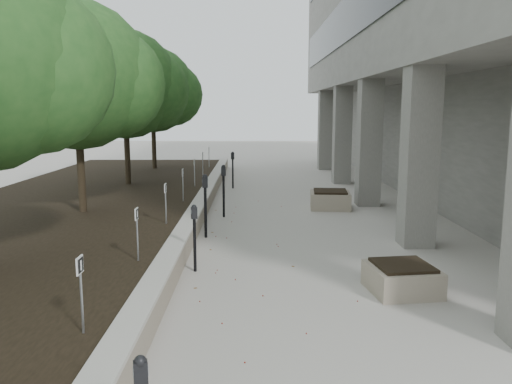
{
  "coord_description": "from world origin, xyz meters",
  "views": [
    {
      "loc": [
        -0.3,
        -5.35,
        3.07
      ],
      "look_at": [
        -0.23,
        6.55,
        1.14
      ],
      "focal_mm": 36.02,
      "sensor_mm": 36.0,
      "label": 1
    }
  ],
  "objects": [
    {
      "name": "parking_sign_2",
      "position": [
        -2.35,
        0.5,
        0.88
      ],
      "size": [
        0.04,
        0.22,
        0.96
      ],
      "primitive_type": null,
      "color": "black",
      "rests_on": "planting_bed"
    },
    {
      "name": "planter_front",
      "position": [
        2.22,
        2.97,
        0.25
      ],
      "size": [
        1.2,
        1.2,
        0.5
      ],
      "primitive_type": null,
      "rotation": [
        0.0,
        0.0,
        0.13
      ],
      "color": "tan",
      "rests_on": "ground"
    },
    {
      "name": "crabapple_tree_3",
      "position": [
        -4.8,
        8.0,
        3.12
      ],
      "size": [
        4.6,
        4.0,
        5.44
      ],
      "primitive_type": null,
      "color": "#23501E",
      "rests_on": "planting_bed"
    },
    {
      "name": "parking_sign_6",
      "position": [
        -2.35,
        12.5,
        0.88
      ],
      "size": [
        0.04,
        0.22,
        0.96
      ],
      "primitive_type": null,
      "color": "black",
      "rests_on": "planting_bed"
    },
    {
      "name": "parking_sign_5",
      "position": [
        -2.35,
        9.5,
        0.88
      ],
      "size": [
        0.04,
        0.22,
        0.96
      ],
      "primitive_type": null,
      "color": "black",
      "rests_on": "planting_bed"
    },
    {
      "name": "parking_sign_4",
      "position": [
        -2.35,
        6.5,
        0.88
      ],
      "size": [
        0.04,
        0.22,
        0.96
      ],
      "primitive_type": null,
      "color": "black",
      "rests_on": "planting_bed"
    },
    {
      "name": "parking_meter_3",
      "position": [
        -1.44,
        6.75,
        0.77
      ],
      "size": [
        0.15,
        0.11,
        1.54
      ],
      "primitive_type": null,
      "rotation": [
        0.0,
        0.0,
        0.02
      ],
      "color": "black",
      "rests_on": "ground"
    },
    {
      "name": "berry_scatter",
      "position": [
        -0.1,
        5.0,
        0.01
      ],
      "size": [
        3.3,
        14.1,
        0.02
      ],
      "primitive_type": null,
      "color": "maroon",
      "rests_on": "ground"
    },
    {
      "name": "parking_meter_4",
      "position": [
        -1.14,
        9.13,
        0.76
      ],
      "size": [
        0.16,
        0.12,
        1.51
      ],
      "primitive_type": null,
      "rotation": [
        0.0,
        0.0,
        0.12
      ],
      "color": "black",
      "rests_on": "ground"
    },
    {
      "name": "retaining_wall",
      "position": [
        -1.82,
        9.0,
        0.25
      ],
      "size": [
        0.39,
        26.0,
        0.5
      ],
      "primitive_type": null,
      "color": "tan",
      "rests_on": "ground"
    },
    {
      "name": "planter_back",
      "position": [
        2.12,
        10.45,
        0.28
      ],
      "size": [
        1.32,
        1.32,
        0.57
      ],
      "primitive_type": null,
      "rotation": [
        0.0,
        0.0,
        -0.09
      ],
      "color": "tan",
      "rests_on": "ground"
    },
    {
      "name": "parking_sign_3",
      "position": [
        -2.35,
        3.5,
        0.88
      ],
      "size": [
        0.04,
        0.22,
        0.96
      ],
      "primitive_type": null,
      "color": "black",
      "rests_on": "planting_bed"
    },
    {
      "name": "parking_sign_7",
      "position": [
        -2.35,
        15.5,
        0.88
      ],
      "size": [
        0.04,
        0.22,
        0.96
      ],
      "primitive_type": null,
      "color": "black",
      "rests_on": "planting_bed"
    },
    {
      "name": "parking_meter_2",
      "position": [
        -1.41,
        4.11,
        0.65
      ],
      "size": [
        0.15,
        0.13,
        1.3
      ],
      "primitive_type": null,
      "rotation": [
        0.0,
        0.0,
        0.35
      ],
      "color": "black",
      "rests_on": "ground"
    },
    {
      "name": "crabapple_tree_4",
      "position": [
        -4.8,
        13.0,
        3.12
      ],
      "size": [
        4.6,
        4.0,
        5.44
      ],
      "primitive_type": null,
      "color": "#23501E",
      "rests_on": "planting_bed"
    },
    {
      "name": "parking_sign_8",
      "position": [
        -2.35,
        18.5,
        0.88
      ],
      "size": [
        0.04,
        0.22,
        0.96
      ],
      "primitive_type": null,
      "color": "black",
      "rests_on": "planting_bed"
    },
    {
      "name": "parking_meter_5",
      "position": [
        -1.09,
        14.53,
        0.72
      ],
      "size": [
        0.16,
        0.13,
        1.44
      ],
      "primitive_type": null,
      "rotation": [
        0.0,
        0.0,
        -0.2
      ],
      "color": "black",
      "rests_on": "ground"
    },
    {
      "name": "planting_bed",
      "position": [
        -5.5,
        9.0,
        0.2
      ],
      "size": [
        7.0,
        26.0,
        0.4
      ],
      "primitive_type": "cube",
      "color": "black",
      "rests_on": "ground"
    },
    {
      "name": "crabapple_tree_5",
      "position": [
        -4.8,
        18.0,
        3.12
      ],
      "size": [
        4.6,
        4.0,
        5.44
      ],
      "primitive_type": null,
      "color": "#23501E",
      "rests_on": "planting_bed"
    }
  ]
}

